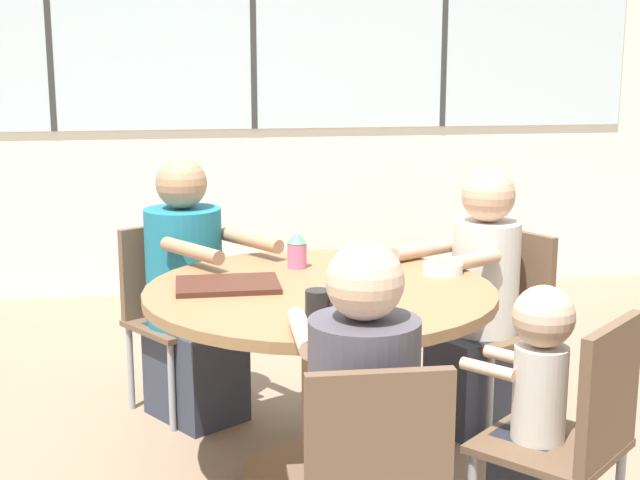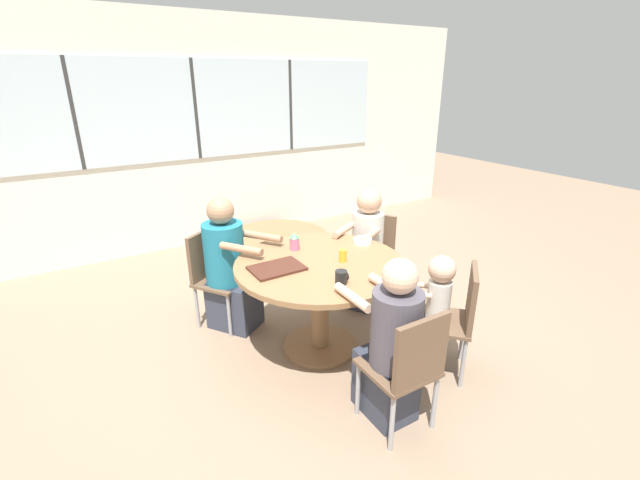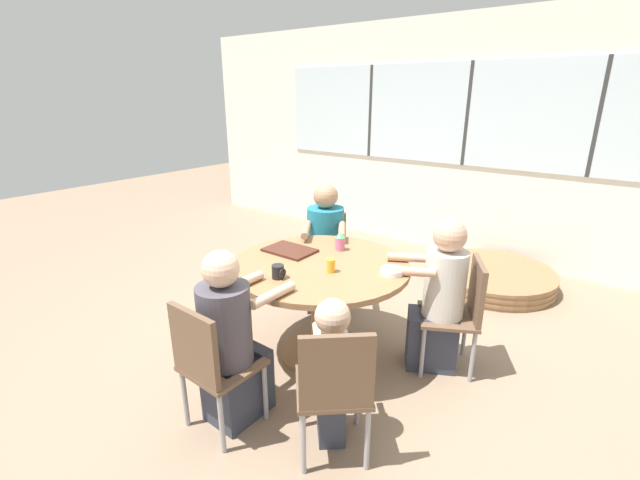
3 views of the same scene
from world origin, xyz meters
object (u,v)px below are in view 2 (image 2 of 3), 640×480
Objects in this scene: bowl_white_shallow at (363,241)px; folded_table_stack at (278,242)px; chair_for_man_blue_shirt at (372,250)px; person_woman_green_shirt at (229,271)px; chair_for_man_teal_shirt at (409,364)px; coffee_mug at (341,277)px; person_man_blue_shirt at (366,253)px; person_toddler at (435,312)px; sippy_cup at (294,241)px; juice_glass at (343,256)px; chair_for_toddler at (457,313)px; person_man_teal_shirt at (391,348)px; chair_for_woman_green_shirt at (213,270)px.

bowl_white_shallow reaches higher than folded_table_stack.
person_woman_green_shirt is (-1.38, 0.23, 0.03)m from chair_for_man_blue_shirt.
chair_for_man_teal_shirt is 9.09× the size of coffee_mug.
person_toddler is (-0.18, -1.06, -0.05)m from person_man_blue_shirt.
coffee_mug is 0.70m from sippy_cup.
sippy_cup reaches higher than juice_glass.
chair_for_man_teal_shirt is 0.74m from chair_for_toddler.
chair_for_man_teal_shirt reaches higher than folded_table_stack.
folded_table_stack is (0.17, 1.98, -0.70)m from bowl_white_shallow.
sippy_cup reaches higher than chair_for_toddler.
chair_for_toddler is 0.75× the size of person_man_teal_shirt.
chair_for_toddler is at bearing 94.11° from person_woman_green_shirt.
person_man_blue_shirt is (-0.14, -0.08, 0.03)m from chair_for_man_blue_shirt.
sippy_cup is at bearing 92.42° from person_man_teal_shirt.
person_man_teal_shirt is (0.55, -1.71, 0.01)m from chair_for_woman_green_shirt.
chair_for_man_blue_shirt is 1.27m from chair_for_toddler.
bowl_white_shallow is 2.11m from folded_table_stack.
chair_for_woman_green_shirt is at bearing 146.66° from bowl_white_shallow.
chair_for_man_teal_shirt is (-0.93, -1.51, 0.00)m from chair_for_man_blue_shirt.
chair_for_toddler is at bearing -27.91° from coffee_mug.
coffee_mug is at bearing -91.68° from sippy_cup.
coffee_mug is at bearing 110.78° from chair_for_toddler.
person_toddler is (0.59, 0.20, -0.03)m from person_man_teal_shirt.
person_woman_green_shirt reaches higher than chair_for_woman_green_shirt.
chair_for_woman_green_shirt is 1.90m from person_toddler.
person_toddler is at bearing -92.25° from folded_table_stack.
bowl_white_shallow is (0.53, 1.00, 0.28)m from person_man_teal_shirt.
chair_for_toddler is (0.70, 0.25, 0.00)m from chair_for_man_teal_shirt.
coffee_mug is at bearing 103.56° from chair_for_man_blue_shirt.
chair_for_woman_green_shirt is at bearing 86.22° from chair_for_toddler.
person_man_teal_shirt is 1.23m from sippy_cup.
chair_for_man_teal_shirt is 1.80m from person_woman_green_shirt.
chair_for_man_teal_shirt is 8.89× the size of juice_glass.
chair_for_man_teal_shirt is 1.31m from bowl_white_shallow.
person_woman_green_shirt is 1.28m from person_man_blue_shirt.
chair_for_woman_green_shirt is 0.82m from sippy_cup.
person_man_teal_shirt is at bearing -103.29° from folded_table_stack.
chair_for_man_teal_shirt is 0.72m from coffee_mug.
coffee_mug is 0.78m from bowl_white_shallow.
person_toddler is (1.15, -1.51, -0.02)m from chair_for_woman_green_shirt.
chair_for_man_teal_shirt is at bearing -100.51° from juice_glass.
coffee_mug reaches higher than bowl_white_shallow.
person_toddler reaches higher than bowl_white_shallow.
folded_table_stack is at bearing 46.45° from person_toddler.
coffee_mug reaches higher than chair_for_woman_green_shirt.
person_toddler is at bearing 19.95° from person_man_teal_shirt.
chair_for_man_blue_shirt is at bearing 32.62° from person_toddler.
bowl_white_shallow is (-0.07, 0.80, 0.31)m from person_toddler.
coffee_mug is at bearing 76.98° from person_woman_green_shirt.
folded_table_stack is at bearing 77.86° from person_man_teal_shirt.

